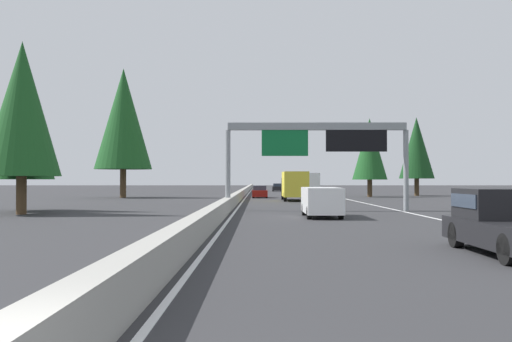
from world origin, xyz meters
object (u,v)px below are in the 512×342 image
conifer_left_foreground (22,109)px  sedan_distant_b (277,188)px  pickup_distant_a (504,222)px  box_truck_near_center (294,185)px  sign_gantry_overhead (319,141)px  minivan_mid_left (321,200)px  conifer_left_near (22,124)px  conifer_right_far (417,148)px  conifer_left_mid (123,119)px  bus_far_left (308,183)px  conifer_right_mid (370,149)px  sedan_mid_right (260,192)px

conifer_left_foreground → sedan_distant_b: bearing=-14.2°
pickup_distant_a → box_truck_near_center: (41.67, 3.42, 0.70)m
sign_gantry_overhead → minivan_mid_left: size_ratio=2.54×
conifer_left_foreground → conifer_left_near: conifer_left_foreground is taller
conifer_right_far → pickup_distant_a: bearing=166.6°
box_truck_near_center → conifer_left_mid: (9.59, 19.95, 7.86)m
bus_far_left → conifer_right_mid: 15.89m
sedan_distant_b → sedan_mid_right: 39.13m
sign_gantry_overhead → pickup_distant_a: sign_gantry_overhead is taller
conifer_left_foreground → bus_far_left: bearing=-23.9°
sign_gantry_overhead → sedan_mid_right: sign_gantry_overhead is taller
conifer_right_mid → conifer_right_far: size_ratio=0.94×
minivan_mid_left → conifer_left_near: 21.46m
pickup_distant_a → sedan_mid_right: (50.96, 6.95, -0.23)m
box_truck_near_center → conifer_left_foreground: bearing=141.8°
bus_far_left → sign_gantry_overhead: bearing=176.1°
sign_gantry_overhead → box_truck_near_center: bearing=1.7°
bus_far_left → conifer_right_far: bearing=-122.9°
conifer_left_near → sedan_mid_right: bearing=-29.7°
minivan_mid_left → conifer_left_mid: bearing=29.3°
conifer_left_foreground → conifer_left_near: bearing=22.8°
conifer_right_far → conifer_left_near: 52.48m
pickup_distant_a → conifer_left_mid: size_ratio=0.36×
conifer_right_far → sedan_mid_right: bearing=111.2°
conifer_right_mid → conifer_left_foreground: bearing=141.5°
minivan_mid_left → conifer_left_mid: (35.41, 19.88, 8.52)m
sedan_distant_b → conifer_left_mid: bearing=153.0°
pickup_distant_a → conifer_right_mid: size_ratio=0.57×
conifer_left_near → bus_far_left: bearing=-27.3°
box_truck_near_center → conifer_right_far: bearing=-45.0°
conifer_left_near → box_truck_near_center: bearing=-45.8°
sign_gantry_overhead → conifer_left_near: size_ratio=1.29×
sedan_mid_right → conifer_left_foreground: bearing=155.6°
conifer_right_far → conifer_left_foreground: conifer_left_foreground is taller
conifer_right_mid → sedan_distant_b: bearing=16.3°
sign_gantry_overhead → conifer_left_mid: 35.49m
sign_gantry_overhead → pickup_distant_a: bearing=-172.8°
pickup_distant_a → box_truck_near_center: size_ratio=0.66×
sedan_mid_right → sign_gantry_overhead: bearing=-171.8°
conifer_left_foreground → minivan_mid_left: bearing=-98.0°
sedan_distant_b → conifer_left_mid: size_ratio=0.28×
pickup_distant_a → conifer_right_far: conifer_right_far is taller
bus_far_left → conifer_left_near: conifer_left_near is taller
sedan_distant_b → conifer_left_mid: (-38.68, 19.75, 8.79)m
pickup_distant_a → minivan_mid_left: size_ratio=1.12×
minivan_mid_left → box_truck_near_center: box_truck_near_center is taller
bus_far_left → conifer_left_mid: 29.98m
minivan_mid_left → bus_far_left: bus_far_left is taller
sedan_distant_b → conifer_right_far: conifer_right_far is taller
sign_gantry_overhead → bus_far_left: size_ratio=1.10×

